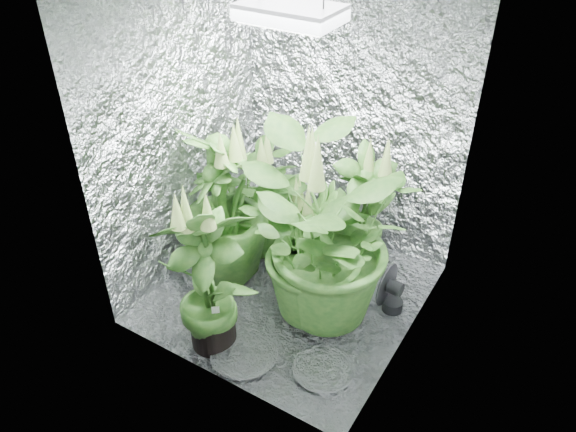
# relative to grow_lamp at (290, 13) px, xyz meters

# --- Properties ---
(ground) EXTENTS (1.60, 1.60, 0.00)m
(ground) POSITION_rel_grow_lamp_xyz_m (0.00, 0.00, -1.83)
(ground) COLOR silver
(ground) RESTS_ON ground
(walls) EXTENTS (1.62, 1.62, 2.00)m
(walls) POSITION_rel_grow_lamp_xyz_m (0.00, 0.00, -0.83)
(walls) COLOR silver
(walls) RESTS_ON ground
(grow_lamp) EXTENTS (0.50, 0.30, 0.22)m
(grow_lamp) POSITION_rel_grow_lamp_xyz_m (0.00, 0.00, 0.00)
(grow_lamp) COLOR gray
(grow_lamp) RESTS_ON ceiling
(plant_a) EXTENTS (1.01, 1.01, 0.95)m
(plant_a) POSITION_rel_grow_lamp_xyz_m (-0.45, 0.31, -1.38)
(plant_a) COLOR black
(plant_a) RESTS_ON ground
(plant_b) EXTENTS (0.63, 0.63, 0.94)m
(plant_b) POSITION_rel_grow_lamp_xyz_m (0.23, 0.60, -1.40)
(plant_b) COLOR black
(plant_b) RESTS_ON ground
(plant_c) EXTENTS (0.46, 0.46, 0.84)m
(plant_c) POSITION_rel_grow_lamp_xyz_m (0.08, 0.13, -1.45)
(plant_c) COLOR black
(plant_c) RESTS_ON ground
(plant_d) EXTENTS (0.75, 0.75, 1.18)m
(plant_d) POSITION_rel_grow_lamp_xyz_m (-0.49, -0.03, -1.28)
(plant_d) COLOR black
(plant_d) RESTS_ON ground
(plant_e) EXTENTS (1.31, 1.31, 1.27)m
(plant_e) POSITION_rel_grow_lamp_xyz_m (0.26, -0.08, -1.22)
(plant_e) COLOR black
(plant_e) RESTS_ON ground
(plant_f) EXTENTS (0.77, 0.77, 1.12)m
(plant_f) POSITION_rel_grow_lamp_xyz_m (-0.17, -0.60, -1.30)
(plant_f) COLOR black
(plant_f) RESTS_ON ground
(circulation_fan) EXTENTS (0.13, 0.29, 0.33)m
(circulation_fan) POSITION_rel_grow_lamp_xyz_m (0.61, 0.22, -1.69)
(circulation_fan) COLOR black
(circulation_fan) RESTS_ON ground
(plant_label) EXTENTS (0.05, 0.04, 0.07)m
(plant_label) POSITION_rel_grow_lamp_xyz_m (-0.11, -0.63, -1.53)
(plant_label) COLOR white
(plant_label) RESTS_ON plant_f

